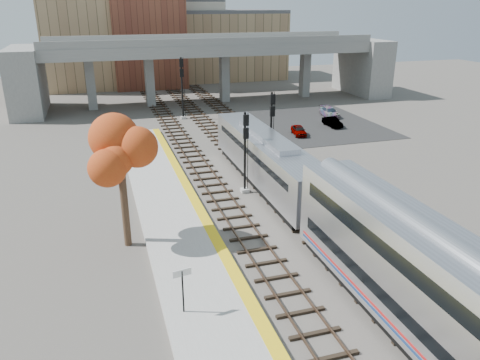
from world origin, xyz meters
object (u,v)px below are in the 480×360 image
object	(u,v)px
locomotive	(266,158)
signal_mast_far	(182,88)
car_a	(299,130)
tree	(120,154)
car_b	(332,122)
car_c	(330,112)
signal_mast_mid	(271,131)
signal_mast_near	(245,156)

from	to	relation	value
locomotive	signal_mast_far	distance (m)	24.94
car_a	tree	bearing A→B (deg)	-125.82
car_b	car_c	xyz separation A→B (m)	(2.11, 4.84, 0.04)
locomotive	signal_mast_mid	xyz separation A→B (m)	(2.00, 4.22, 1.00)
car_c	signal_mast_mid	bearing A→B (deg)	-127.62
signal_mast_near	car_c	bearing A→B (deg)	49.37
signal_mast_far	tree	distance (m)	33.16
signal_mast_far	tree	bearing A→B (deg)	-106.54
tree	car_c	world-z (taller)	tree
tree	car_a	size ratio (longest dim) A/B	2.48
locomotive	signal_mast_near	size ratio (longest dim) A/B	2.99
signal_mast_mid	signal_mast_far	distance (m)	20.98
signal_mast_mid	signal_mast_far	bearing A→B (deg)	101.27
signal_mast_mid	car_c	world-z (taller)	signal_mast_mid
signal_mast_mid	car_b	bearing A→B (deg)	42.94
locomotive	signal_mast_far	xyz separation A→B (m)	(-2.10, 24.79, 1.63)
locomotive	tree	distance (m)	13.92
signal_mast_near	car_a	bearing A→B (deg)	52.67
car_b	car_c	size ratio (longest dim) A/B	0.82
tree	car_b	world-z (taller)	tree
signal_mast_far	car_c	size ratio (longest dim) A/B	1.90
car_a	car_c	size ratio (longest dim) A/B	0.79
signal_mast_mid	car_c	bearing A→B (deg)	48.55
car_a	signal_mast_mid	bearing A→B (deg)	-117.57
car_a	locomotive	bearing A→B (deg)	-114.16
signal_mast_near	signal_mast_mid	world-z (taller)	signal_mast_mid
locomotive	tree	world-z (taller)	tree
car_c	locomotive	bearing A→B (deg)	-124.76
locomotive	tree	xyz separation A→B (m)	(-11.52, -6.94, 3.58)
signal_mast_mid	car_a	world-z (taller)	signal_mast_mid
tree	car_c	size ratio (longest dim) A/B	1.96
locomotive	car_a	size ratio (longest dim) A/B	5.98
locomotive	car_c	world-z (taller)	locomotive
signal_mast_mid	car_b	xyz separation A→B (m)	(12.13, 11.29, -2.70)
car_a	car_b	size ratio (longest dim) A/B	0.96
signal_mast_mid	car_c	xyz separation A→B (m)	(14.24, 16.13, -2.65)
signal_mast_mid	car_a	xyz separation A→B (m)	(6.74, 8.97, -2.70)
signal_mast_mid	tree	bearing A→B (deg)	-140.47
locomotive	tree	size ratio (longest dim) A/B	2.41
locomotive	car_b	distance (m)	21.05
signal_mast_near	car_a	xyz separation A→B (m)	(10.84, 14.22, -2.44)
signal_mast_mid	car_c	size ratio (longest dim) A/B	1.67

